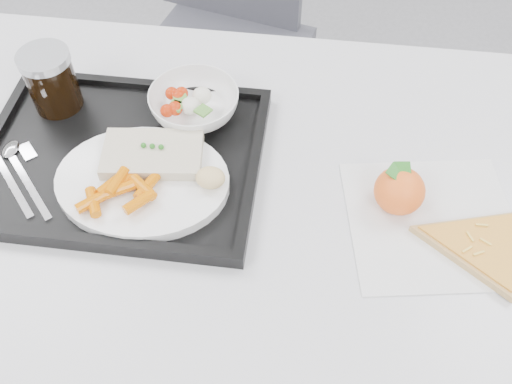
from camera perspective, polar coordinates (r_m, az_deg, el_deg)
The scene contains 14 objects.
table at distance 0.95m, azimuth -1.93°, elevation -2.32°, with size 1.20×0.80×0.75m.
chair at distance 1.61m, azimuth -3.33°, elevation 17.19°, with size 0.51×0.51×0.93m.
tray at distance 0.96m, azimuth -13.26°, elevation 3.27°, with size 0.45×0.35×0.03m.
dinner_plate at distance 0.90m, azimuth -11.26°, elevation 1.03°, with size 0.27×0.27×0.02m.
fish_fillet at distance 0.91m, azimuth -10.29°, elevation 3.76°, with size 0.16×0.11×0.03m.
bread_roll at distance 0.86m, azimuth -4.58°, elevation 1.43°, with size 0.06×0.05×0.03m.
salad_bowl at distance 0.98m, azimuth -6.18°, elevation 8.76°, with size 0.15×0.15×0.05m.
cola_glass at distance 1.03m, azimuth -19.82°, elevation 10.55°, with size 0.09×0.09×0.11m.
cutlery at distance 0.98m, azimuth -22.67°, elevation 2.00°, with size 0.14×0.15×0.01m.
napkin at distance 0.90m, azimuth 17.18°, elevation -2.92°, with size 0.29×0.28×0.00m.
tangerine at distance 0.88m, azimuth 14.15°, elevation 0.14°, with size 0.10×0.10×0.07m.
pizza_slice at distance 0.89m, azimuth 21.48°, elevation -4.99°, with size 0.24×0.24×0.02m.
carrot_pile at distance 0.86m, azimuth -13.37°, elevation 0.14°, with size 0.12×0.09×0.02m.
salad_contents at distance 0.97m, azimuth -7.05°, elevation 8.91°, with size 0.09×0.07×0.03m.
Camera 1 is at (0.10, -0.24, 1.46)m, focal length 40.00 mm.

